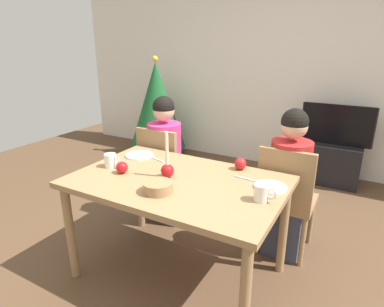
{
  "coord_description": "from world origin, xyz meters",
  "views": [
    {
      "loc": [
        1.05,
        -1.67,
        1.61
      ],
      "look_at": [
        0.0,
        0.2,
        0.87
      ],
      "focal_mm": 30.25,
      "sensor_mm": 36.0,
      "label": 1
    }
  ],
  "objects_px": {
    "chair_right": "(286,195)",
    "christmas_tree": "(157,106)",
    "person_right_child": "(288,187)",
    "tv_stand": "(331,163)",
    "dining_table": "(177,191)",
    "bowl_walnuts": "(158,187)",
    "plate_right": "(270,187)",
    "candle_centerpiece": "(167,168)",
    "apple_by_left_plate": "(240,164)",
    "chair_left": "(163,168)",
    "apple_near_candle": "(122,167)",
    "mug_right": "(262,193)",
    "mug_left": "(111,160)",
    "tv": "(337,125)",
    "plate_left": "(139,155)",
    "person_left_child": "(165,162)"
  },
  "relations": [
    {
      "from": "tv",
      "to": "mug_right",
      "type": "distance_m",
      "value": 2.33
    },
    {
      "from": "dining_table",
      "to": "bowl_walnuts",
      "type": "height_order",
      "value": "bowl_walnuts"
    },
    {
      "from": "mug_right",
      "to": "plate_left",
      "type": "bearing_deg",
      "value": 165.98
    },
    {
      "from": "chair_right",
      "to": "plate_left",
      "type": "relative_size",
      "value": 4.09
    },
    {
      "from": "person_left_child",
      "to": "tv",
      "type": "xyz_separation_m",
      "value": [
        1.26,
        1.66,
        0.14
      ]
    },
    {
      "from": "christmas_tree",
      "to": "apple_by_left_plate",
      "type": "relative_size",
      "value": 16.7
    },
    {
      "from": "chair_left",
      "to": "apple_near_candle",
      "type": "xyz_separation_m",
      "value": [
        0.14,
        -0.7,
        0.28
      ]
    },
    {
      "from": "plate_left",
      "to": "apple_near_candle",
      "type": "xyz_separation_m",
      "value": [
        0.12,
        -0.34,
        0.04
      ]
    },
    {
      "from": "mug_right",
      "to": "chair_left",
      "type": "bearing_deg",
      "value": 150.33
    },
    {
      "from": "plate_right",
      "to": "candle_centerpiece",
      "type": "bearing_deg",
      "value": -165.09
    },
    {
      "from": "mug_left",
      "to": "apple_near_candle",
      "type": "height_order",
      "value": "mug_left"
    },
    {
      "from": "bowl_walnuts",
      "to": "tv_stand",
      "type": "bearing_deg",
      "value": 73.77
    },
    {
      "from": "christmas_tree",
      "to": "apple_by_left_plate",
      "type": "distance_m",
      "value": 2.6
    },
    {
      "from": "apple_by_left_plate",
      "to": "tv",
      "type": "bearing_deg",
      "value": 77.34
    },
    {
      "from": "christmas_tree",
      "to": "mug_right",
      "type": "distance_m",
      "value": 3.08
    },
    {
      "from": "chair_right",
      "to": "christmas_tree",
      "type": "height_order",
      "value": "christmas_tree"
    },
    {
      "from": "apple_near_candle",
      "to": "chair_left",
      "type": "bearing_deg",
      "value": 101.31
    },
    {
      "from": "tv",
      "to": "apple_near_candle",
      "type": "bearing_deg",
      "value": -115.12
    },
    {
      "from": "candle_centerpiece",
      "to": "mug_left",
      "type": "height_order",
      "value": "candle_centerpiece"
    },
    {
      "from": "plate_right",
      "to": "dining_table",
      "type": "bearing_deg",
      "value": -163.58
    },
    {
      "from": "person_right_child",
      "to": "plate_left",
      "type": "distance_m",
      "value": 1.18
    },
    {
      "from": "chair_left",
      "to": "tv",
      "type": "xyz_separation_m",
      "value": [
        1.26,
        1.69,
        0.2
      ]
    },
    {
      "from": "tv_stand",
      "to": "plate_left",
      "type": "xyz_separation_m",
      "value": [
        -1.24,
        -2.05,
        0.52
      ]
    },
    {
      "from": "bowl_walnuts",
      "to": "candle_centerpiece",
      "type": "bearing_deg",
      "value": 109.45
    },
    {
      "from": "tv_stand",
      "to": "bowl_walnuts",
      "type": "height_order",
      "value": "bowl_walnuts"
    },
    {
      "from": "chair_left",
      "to": "dining_table",
      "type": "bearing_deg",
      "value": -48.87
    },
    {
      "from": "chair_left",
      "to": "apple_near_candle",
      "type": "relative_size",
      "value": 10.95
    },
    {
      "from": "plate_right",
      "to": "apple_near_candle",
      "type": "distance_m",
      "value": 1.0
    },
    {
      "from": "dining_table",
      "to": "candle_centerpiece",
      "type": "bearing_deg",
      "value": -176.99
    },
    {
      "from": "plate_right",
      "to": "mug_right",
      "type": "height_order",
      "value": "mug_right"
    },
    {
      "from": "dining_table",
      "to": "apple_near_candle",
      "type": "distance_m",
      "value": 0.42
    },
    {
      "from": "plate_left",
      "to": "candle_centerpiece",
      "type": "bearing_deg",
      "value": -30.04
    },
    {
      "from": "person_right_child",
      "to": "mug_right",
      "type": "relative_size",
      "value": 8.92
    },
    {
      "from": "person_right_child",
      "to": "apple_by_left_plate",
      "type": "relative_size",
      "value": 13.66
    },
    {
      "from": "plate_right",
      "to": "mug_right",
      "type": "relative_size",
      "value": 1.55
    },
    {
      "from": "person_right_child",
      "to": "candle_centerpiece",
      "type": "relative_size",
      "value": 3.72
    },
    {
      "from": "plate_left",
      "to": "apple_by_left_plate",
      "type": "bearing_deg",
      "value": 8.57
    },
    {
      "from": "chair_right",
      "to": "tv",
      "type": "bearing_deg",
      "value": 85.17
    },
    {
      "from": "person_right_child",
      "to": "tv_stand",
      "type": "xyz_separation_m",
      "value": [
        0.14,
        1.66,
        -0.33
      ]
    },
    {
      "from": "chair_left",
      "to": "tv_stand",
      "type": "bearing_deg",
      "value": 53.25
    },
    {
      "from": "dining_table",
      "to": "tv_stand",
      "type": "xyz_separation_m",
      "value": [
        0.73,
        2.3,
        -0.43
      ]
    },
    {
      "from": "tv",
      "to": "candle_centerpiece",
      "type": "relative_size",
      "value": 2.51
    },
    {
      "from": "dining_table",
      "to": "plate_right",
      "type": "xyz_separation_m",
      "value": [
        0.58,
        0.17,
        0.09
      ]
    },
    {
      "from": "christmas_tree",
      "to": "plate_left",
      "type": "height_order",
      "value": "christmas_tree"
    },
    {
      "from": "dining_table",
      "to": "candle_centerpiece",
      "type": "relative_size",
      "value": 4.44
    },
    {
      "from": "mug_right",
      "to": "apple_near_candle",
      "type": "distance_m",
      "value": 0.97
    },
    {
      "from": "plate_right",
      "to": "bowl_walnuts",
      "type": "distance_m",
      "value": 0.7
    },
    {
      "from": "chair_left",
      "to": "candle_centerpiece",
      "type": "bearing_deg",
      "value": -53.45
    },
    {
      "from": "mug_right",
      "to": "apple_by_left_plate",
      "type": "bearing_deg",
      "value": 125.63
    },
    {
      "from": "dining_table",
      "to": "candle_centerpiece",
      "type": "xyz_separation_m",
      "value": [
        -0.08,
        -0.0,
        0.15
      ]
    }
  ]
}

